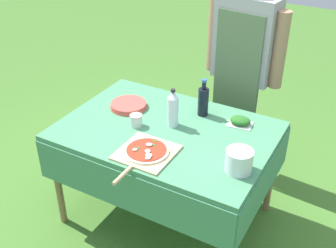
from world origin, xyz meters
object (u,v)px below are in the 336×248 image
(mixing_tub, at_px, (239,161))
(sauce_jar, at_px, (136,121))
(person_cook, at_px, (243,60))
(pizza_on_peel, at_px, (146,152))
(oil_bottle, at_px, (203,101))
(water_bottle, at_px, (173,109))
(herb_container, at_px, (240,121))
(prep_table, at_px, (166,139))
(plate_stack, at_px, (129,105))

(mixing_tub, bearing_deg, sauce_jar, 170.98)
(person_cook, distance_m, mixing_tub, 1.06)
(person_cook, height_order, pizza_on_peel, person_cook)
(oil_bottle, relative_size, sauce_jar, 3.22)
(water_bottle, bearing_deg, pizza_on_peel, -87.35)
(person_cook, relative_size, water_bottle, 6.30)
(pizza_on_peel, xyz_separation_m, oil_bottle, (0.09, 0.59, 0.09))
(pizza_on_peel, distance_m, sauce_jar, 0.33)
(oil_bottle, distance_m, herb_container, 0.28)
(herb_container, xyz_separation_m, sauce_jar, (-0.59, -0.34, 0.01))
(prep_table, xyz_separation_m, water_bottle, (0.02, 0.06, 0.21))
(person_cook, xyz_separation_m, mixing_tub, (0.36, -0.99, -0.16))
(person_cook, xyz_separation_m, plate_stack, (-0.58, -0.68, -0.21))
(oil_bottle, distance_m, plate_stack, 0.53)
(pizza_on_peel, distance_m, plate_stack, 0.58)
(oil_bottle, relative_size, mixing_tub, 1.72)
(plate_stack, height_order, sauce_jar, sauce_jar)
(oil_bottle, distance_m, water_bottle, 0.25)
(oil_bottle, bearing_deg, person_cook, 81.41)
(prep_table, distance_m, sauce_jar, 0.23)
(pizza_on_peel, bearing_deg, plate_stack, 133.92)
(oil_bottle, bearing_deg, water_bottle, -116.76)
(mixing_tub, bearing_deg, prep_table, 162.08)
(prep_table, height_order, herb_container, herb_container)
(herb_container, relative_size, mixing_tub, 1.14)
(person_cook, relative_size, mixing_tub, 10.76)
(water_bottle, bearing_deg, plate_stack, 171.54)
(prep_table, xyz_separation_m, herb_container, (0.40, 0.28, 0.11))
(prep_table, xyz_separation_m, plate_stack, (-0.37, 0.12, 0.10))
(pizza_on_peel, bearing_deg, oil_bottle, 81.04)
(prep_table, relative_size, plate_stack, 5.37)
(prep_table, relative_size, oil_bottle, 5.20)
(sauce_jar, bearing_deg, mixing_tub, -9.02)
(herb_container, bearing_deg, sauce_jar, -149.60)
(mixing_tub, bearing_deg, person_cook, 110.04)
(herb_container, bearing_deg, oil_bottle, -179.94)
(person_cook, xyz_separation_m, pizza_on_peel, (-0.17, -1.11, -0.21))
(mixing_tub, bearing_deg, plate_stack, 162.22)
(pizza_on_peel, xyz_separation_m, herb_container, (0.36, 0.59, 0.01))
(pizza_on_peel, xyz_separation_m, water_bottle, (-0.02, 0.36, 0.11))
(pizza_on_peel, bearing_deg, herb_container, 58.33)
(oil_bottle, xyz_separation_m, sauce_jar, (-0.32, -0.34, -0.07))
(water_bottle, height_order, mixing_tub, water_bottle)
(prep_table, relative_size, water_bottle, 5.22)
(oil_bottle, height_order, mixing_tub, oil_bottle)
(pizza_on_peel, relative_size, mixing_tub, 3.22)
(prep_table, bearing_deg, pizza_on_peel, -83.99)
(prep_table, distance_m, water_bottle, 0.22)
(prep_table, bearing_deg, plate_stack, 162.43)
(herb_container, bearing_deg, water_bottle, -149.86)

